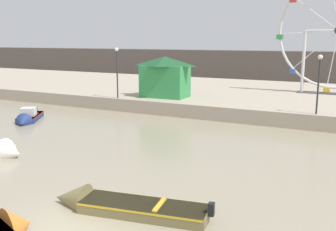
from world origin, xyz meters
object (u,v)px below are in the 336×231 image
object	(u,v)px
motorboat_navy_blue	(27,118)
carnival_booth_green_kiosk	(165,76)
promenade_lamp_far	(117,66)
motorboat_olive_wood	(114,204)
promenade_lamp_near	(319,76)

from	to	relation	value
motorboat_navy_blue	carnival_booth_green_kiosk	xyz separation A→B (m)	(6.62, 9.44, 2.63)
motorboat_navy_blue	promenade_lamp_far	bearing A→B (deg)	122.93
motorboat_olive_wood	promenade_lamp_far	world-z (taller)	promenade_lamp_far
motorboat_olive_wood	promenade_lamp_far	bearing A→B (deg)	-65.92
carnival_booth_green_kiosk	promenade_lamp_near	bearing A→B (deg)	-12.46
motorboat_navy_blue	motorboat_olive_wood	xyz separation A→B (m)	(14.64, -9.59, -0.07)
carnival_booth_green_kiosk	motorboat_navy_blue	bearing A→B (deg)	-127.37
promenade_lamp_far	carnival_booth_green_kiosk	bearing A→B (deg)	35.16
carnival_booth_green_kiosk	promenade_lamp_far	bearing A→B (deg)	-147.15
promenade_lamp_far	motorboat_olive_wood	bearing A→B (deg)	-55.69
motorboat_navy_blue	motorboat_olive_wood	size ratio (longest dim) A/B	0.68
carnival_booth_green_kiosk	promenade_lamp_far	size ratio (longest dim) A/B	1.02
promenade_lamp_near	motorboat_olive_wood	bearing A→B (deg)	-105.92
motorboat_olive_wood	promenade_lamp_near	distance (m)	17.75
motorboat_olive_wood	carnival_booth_green_kiosk	distance (m)	20.82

